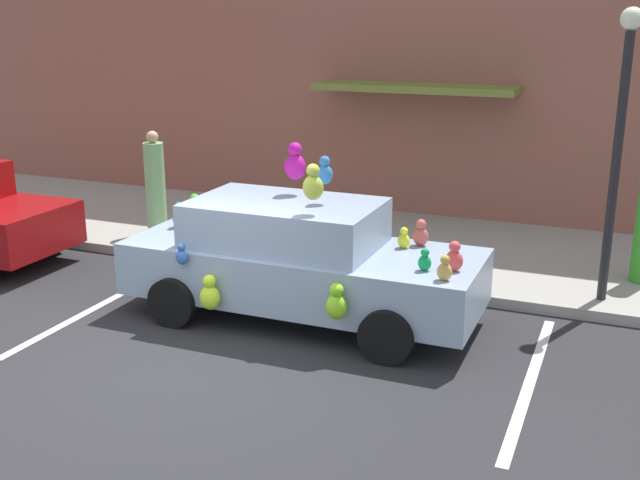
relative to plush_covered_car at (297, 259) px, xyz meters
The scene contains 9 objects.
ground_plane 1.98m from the plush_covered_car, 111.88° to the right, with size 60.00×60.00×0.00m, color #262628.
sidewalk 3.47m from the plush_covered_car, 101.49° to the left, with size 24.00×4.00×0.15m, color gray.
storefront_building 6.00m from the plush_covered_car, 96.95° to the left, with size 24.00×1.25×6.40m.
parking_stripe_front 3.24m from the plush_covered_car, 12.52° to the right, with size 0.12×3.60×0.01m, color silver.
parking_stripe_rear 2.87m from the plush_covered_car, 165.69° to the right, with size 0.12×3.60×0.01m, color silver.
plush_covered_car is the anchor object (origin of this frame).
teddy_bear_on_sidewalk 1.78m from the plush_covered_car, 95.63° to the left, with size 0.33×0.27×0.63m.
street_lamp_post 4.39m from the plush_covered_car, 26.60° to the left, with size 0.28×0.28×3.74m.
pedestrian_near_shopfront 4.30m from the plush_covered_car, 148.35° to the left, with size 0.34×0.34×1.78m.
Camera 1 is at (4.51, -6.82, 3.82)m, focal length 43.08 mm.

